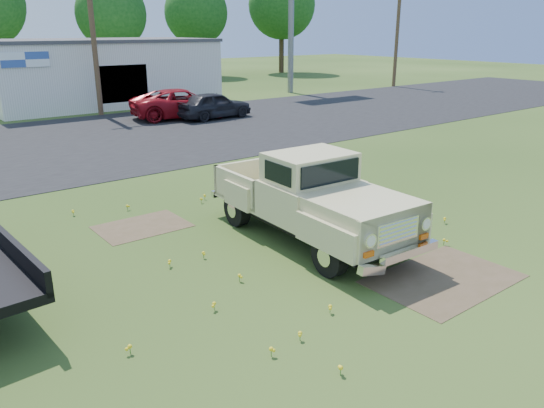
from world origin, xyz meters
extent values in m
plane|color=#254014|center=(0.00, 0.00, 0.00)|extent=(140.00, 140.00, 0.00)
cube|color=black|center=(0.00, 15.00, 0.00)|extent=(90.00, 14.00, 0.02)
cube|color=brown|center=(1.50, -3.00, 0.00)|extent=(3.00, 2.00, 0.01)
cube|color=brown|center=(-2.00, 3.50, 0.00)|extent=(2.20, 1.60, 0.01)
cube|color=white|center=(6.00, 27.00, 2.00)|extent=(14.00, 8.00, 4.00)
cube|color=#3F3F44|center=(6.00, 27.00, 4.05)|extent=(14.20, 8.20, 0.20)
cube|color=black|center=(6.00, 23.05, 1.60)|extent=(3.00, 0.10, 2.20)
cube|color=white|center=(0.50, 22.95, 3.20)|extent=(2.50, 0.08, 0.80)
cylinder|color=slate|center=(20.00, 24.00, 4.00)|extent=(0.44, 0.44, 8.00)
cylinder|color=#43341F|center=(4.00, 22.00, 4.50)|extent=(0.30, 0.30, 9.00)
cylinder|color=#43341F|center=(30.00, 22.00, 4.50)|extent=(0.30, 0.30, 9.00)
cylinder|color=#3B2B1B|center=(12.00, 39.00, 1.71)|extent=(0.56, 0.56, 3.42)
sphere|color=#144615|center=(12.00, 39.00, 6.00)|extent=(6.08, 6.08, 6.08)
cylinder|color=#3B2B1B|center=(22.00, 41.50, 1.80)|extent=(0.56, 0.56, 3.60)
sphere|color=#144615|center=(22.00, 41.50, 6.32)|extent=(6.40, 6.40, 6.40)
cylinder|color=#3B2B1B|center=(32.00, 40.00, 2.07)|extent=(0.56, 0.56, 4.14)
sphere|color=#144615|center=(32.00, 40.00, 7.27)|extent=(7.36, 7.36, 7.36)
imported|color=maroon|center=(7.29, 18.16, 0.79)|extent=(6.09, 3.59, 1.59)
imported|color=black|center=(8.51, 16.87, 0.74)|extent=(4.41, 1.94, 1.48)
camera|label=1|loc=(-7.14, -8.47, 4.79)|focal=35.00mm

